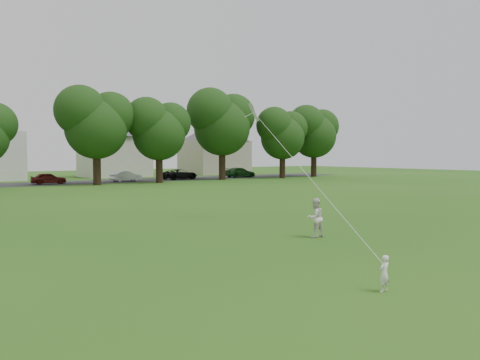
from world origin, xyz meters
TOP-DOWN VIEW (x-y plane):
  - ground at (0.00, 0.00)m, footprint 160.00×160.00m
  - toddler at (0.99, -2.37)m, footprint 0.30×0.20m
  - older_boy at (4.64, 3.35)m, footprint 0.73×0.58m
  - kite at (3.27, 2.90)m, footprint 2.69×5.77m
  - tree_row at (3.97, 36.57)m, footprint 81.23×9.18m
  - parked_cars at (2.63, 41.00)m, footprint 62.16×2.58m

SIDE VIEW (x-z plane):
  - ground at x=0.00m, z-range 0.00..0.00m
  - toddler at x=0.99m, z-range 0.00..0.82m
  - parked_cars at x=2.63m, z-range -0.02..1.25m
  - older_boy at x=4.64m, z-range 0.00..1.43m
  - kite at x=3.27m, z-range -3.38..8.90m
  - tree_row at x=3.97m, z-range 0.89..11.94m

